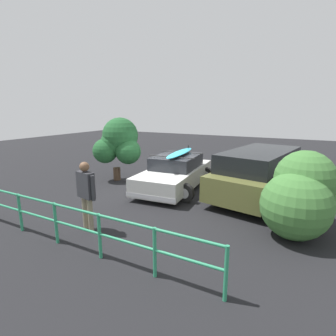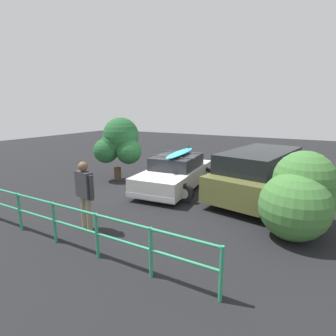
# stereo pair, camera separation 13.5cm
# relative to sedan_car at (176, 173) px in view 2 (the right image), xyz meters

# --- Properties ---
(ground_plane) EXTENTS (44.00, 44.00, 0.02)m
(ground_plane) POSITION_rel_sedan_car_xyz_m (0.39, 0.60, -0.64)
(ground_plane) COLOR black
(ground_plane) RESTS_ON ground
(sedan_car) EXTENTS (2.67, 4.51, 1.59)m
(sedan_car) POSITION_rel_sedan_car_xyz_m (0.00, 0.00, 0.00)
(sedan_car) COLOR silver
(sedan_car) RESTS_ON ground
(suv_car) EXTENTS (3.30, 5.16, 1.70)m
(suv_car) POSITION_rel_sedan_car_xyz_m (-3.12, -0.45, 0.26)
(suv_car) COLOR brown
(suv_car) RESTS_ON ground
(person_bystander) EXTENTS (0.70, 0.31, 1.84)m
(person_bystander) POSITION_rel_sedan_car_xyz_m (0.36, 4.46, 0.47)
(person_bystander) COLOR gray
(person_bystander) RESTS_ON ground
(railing_fence) EXTENTS (9.57, 0.17, 1.01)m
(railing_fence) POSITION_rel_sedan_car_xyz_m (1.21, 5.30, 0.03)
(railing_fence) COLOR #2D9366
(railing_fence) RESTS_ON ground
(bush_near_left) EXTENTS (2.02, 1.85, 2.76)m
(bush_near_left) POSITION_rel_sedan_car_xyz_m (2.77, 0.03, 1.11)
(bush_near_left) COLOR #4C3828
(bush_near_left) RESTS_ON ground
(bush_near_right) EXTENTS (1.81, 2.59, 2.13)m
(bush_near_right) POSITION_rel_sedan_car_xyz_m (-4.52, 2.01, 0.40)
(bush_near_right) COLOR #4C3828
(bush_near_right) RESTS_ON ground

